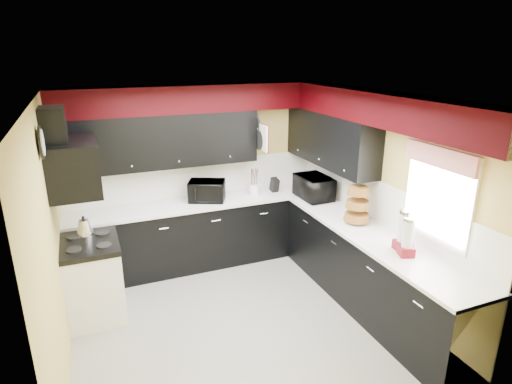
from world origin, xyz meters
TOP-DOWN VIEW (x-y plane):
  - ground at (0.00, 0.00)m, footprint 3.60×3.60m
  - wall_back at (0.00, 1.80)m, footprint 3.60×0.06m
  - wall_right at (1.80, 0.00)m, footprint 0.06×3.60m
  - wall_left at (-1.80, 0.00)m, footprint 0.06×3.60m
  - ceiling at (0.00, 0.00)m, footprint 3.60×3.60m
  - cab_back at (0.00, 1.50)m, footprint 3.60×0.60m
  - cab_right at (1.50, -0.30)m, footprint 0.60×3.00m
  - counter_back at (0.00, 1.50)m, footprint 3.62×0.64m
  - counter_right at (1.50, -0.30)m, footprint 0.64×3.02m
  - splash_back at (0.00, 1.79)m, footprint 3.60×0.02m
  - splash_right at (1.79, 0.00)m, footprint 0.02×3.60m
  - upper_back at (-0.50, 1.62)m, footprint 2.60×0.35m
  - upper_right at (1.62, 0.90)m, footprint 0.35×1.80m
  - soffit_back at (0.00, 1.62)m, footprint 3.60×0.36m
  - soffit_right at (1.62, -0.18)m, footprint 0.36×3.24m
  - stove at (-1.50, 0.75)m, footprint 0.60×0.75m
  - cooktop at (-1.50, 0.75)m, footprint 0.62×0.77m
  - hood at (-1.55, 0.75)m, footprint 0.50×0.78m
  - hood_duct at (-1.68, 0.75)m, footprint 0.24×0.40m
  - window at (1.79, -0.90)m, footprint 0.03×0.86m
  - valance at (1.73, -0.90)m, footprint 0.04×0.88m
  - pan_top at (0.82, 1.55)m, footprint 0.03×0.22m
  - pan_mid at (0.82, 1.42)m, footprint 0.03×0.28m
  - pan_low at (0.82, 1.68)m, footprint 0.03×0.24m
  - cut_board at (0.83, 1.30)m, footprint 0.03×0.26m
  - baskets at (1.52, 0.05)m, footprint 0.27×0.27m
  - clock at (-1.77, 0.25)m, footprint 0.03×0.30m
  - deco_plate at (1.77, -0.35)m, footprint 0.03×0.24m
  - toaster_oven at (0.07, 1.51)m, footprint 0.60×0.56m
  - microwave at (1.49, 1.03)m, footprint 0.40×0.58m
  - utensil_crock at (0.78, 1.49)m, footprint 0.18×0.18m
  - knife_block at (1.10, 1.50)m, footprint 0.10×0.13m
  - kettle at (-1.53, 0.99)m, footprint 0.24×0.24m
  - dispenser_a at (1.53, -0.75)m, footprint 0.17×0.17m
  - dispenser_b at (1.48, -0.88)m, footprint 0.18×0.18m

SIDE VIEW (x-z plane):
  - ground at x=0.00m, z-range 0.00..0.00m
  - stove at x=-1.50m, z-range 0.00..0.86m
  - cab_back at x=0.00m, z-range 0.00..0.90m
  - cab_right at x=1.50m, z-range 0.00..0.90m
  - cooktop at x=-1.50m, z-range 0.86..0.92m
  - counter_back at x=0.00m, z-range 0.90..0.94m
  - counter_right at x=1.50m, z-range 0.90..0.94m
  - kettle at x=-1.53m, z-range 0.92..1.09m
  - utensil_crock at x=0.78m, z-range 0.94..1.09m
  - knife_block at x=1.10m, z-range 0.94..1.14m
  - toaster_oven at x=0.07m, z-range 0.94..1.22m
  - microwave at x=1.49m, z-range 0.94..1.26m
  - dispenser_b at x=1.48m, z-range 0.94..1.33m
  - dispenser_a at x=1.53m, z-range 0.94..1.36m
  - baskets at x=1.52m, z-range 0.93..1.43m
  - splash_back at x=0.00m, z-range 0.94..1.44m
  - splash_right at x=1.79m, z-range 0.94..1.44m
  - wall_back at x=0.00m, z-range 0.00..2.50m
  - wall_right at x=1.80m, z-range 0.00..2.50m
  - wall_left at x=-1.80m, z-range 0.00..2.50m
  - window at x=1.79m, z-range 1.07..2.03m
  - pan_low at x=0.82m, z-range 1.51..1.93m
  - pan_mid at x=0.82m, z-range 1.52..1.98m
  - hood at x=-1.55m, z-range 1.50..2.06m
  - upper_back at x=-0.50m, z-range 1.45..2.15m
  - upper_right at x=1.62m, z-range 1.45..2.15m
  - cut_board at x=0.83m, z-range 1.62..1.98m
  - valance at x=1.73m, z-range 1.85..2.05m
  - pan_top at x=0.82m, z-range 1.80..2.20m
  - clock at x=-1.77m, z-range 2.00..2.30m
  - hood_duct at x=-1.68m, z-range 2.00..2.40m
  - deco_plate at x=1.77m, z-range 2.13..2.37m
  - soffit_back at x=0.00m, z-range 2.15..2.50m
  - soffit_right at x=1.62m, z-range 2.15..2.50m
  - ceiling at x=0.00m, z-range 2.47..2.53m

